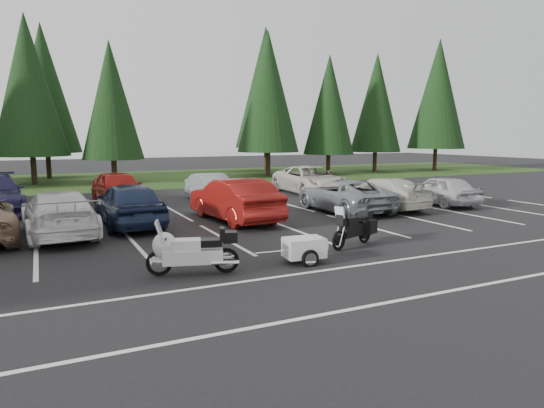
{
  "coord_description": "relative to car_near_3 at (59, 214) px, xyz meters",
  "views": [
    {
      "loc": [
        -4.68,
        -13.24,
        3.25
      ],
      "look_at": [
        1.46,
        -0.5,
        1.25
      ],
      "focal_mm": 32.0,
      "sensor_mm": 36.0,
      "label": 1
    }
  ],
  "objects": [
    {
      "name": "conifer_4",
      "position": [
        -0.81,
        19.19,
        5.78
      ],
      "size": [
        4.8,
        4.8,
        11.17
      ],
      "color": "#332316",
      "rests_on": "ground"
    },
    {
      "name": "conifer_6",
      "position": [
        16.19,
        18.39,
        5.96
      ],
      "size": [
        4.93,
        4.93,
        11.48
      ],
      "color": "#332316",
      "rests_on": "ground"
    },
    {
      "name": "cargo_trailer",
      "position": [
        5.52,
        -6.36,
        -0.42
      ],
      "size": [
        1.52,
        0.95,
        0.67
      ],
      "primitive_type": null,
      "rotation": [
        0.0,
        0.0,
        -0.09
      ],
      "color": "silver",
      "rests_on": "ground"
    },
    {
      "name": "car_near_4",
      "position": [
        2.34,
        0.81,
        0.07
      ],
      "size": [
        2.1,
        4.87,
        1.64
      ],
      "primitive_type": "imported",
      "rotation": [
        0.0,
        0.0,
        3.18
      ],
      "color": "#1A2542",
      "rests_on": "ground"
    },
    {
      "name": "conifer_9",
      "position": [
        33.19,
        17.59,
        6.32
      ],
      "size": [
        5.19,
        5.19,
        12.1
      ],
      "color": "#332316",
      "rests_on": "ground"
    },
    {
      "name": "car_near_3",
      "position": [
        0.0,
        0.0,
        0.0
      ],
      "size": [
        2.4,
        5.29,
        1.5
      ],
      "primitive_type": "imported",
      "rotation": [
        0.0,
        0.0,
        3.2
      ],
      "color": "silver",
      "rests_on": "ground"
    },
    {
      "name": "car_far_3",
      "position": [
        7.27,
        6.07,
        -0.08
      ],
      "size": [
        1.75,
        4.2,
        1.35
      ],
      "primitive_type": "imported",
      "rotation": [
        0.0,
        0.0,
        0.08
      ],
      "color": "gray",
      "rests_on": "ground"
    },
    {
      "name": "adventure_motorcycle",
      "position": [
        7.7,
        -5.38,
        -0.11
      ],
      "size": [
        2.24,
        1.44,
        1.29
      ],
      "primitive_type": null,
      "rotation": [
        0.0,
        0.0,
        0.36
      ],
      "color": "black",
      "rests_on": "ground"
    },
    {
      "name": "conifer_back_b",
      "position": [
        0.19,
        23.79,
        6.02
      ],
      "size": [
        4.97,
        4.97,
        11.58
      ],
      "color": "#332316",
      "rests_on": "ground"
    },
    {
      "name": "car_near_8",
      "position": [
        16.59,
        0.1,
        -0.05
      ],
      "size": [
        1.84,
        4.17,
        1.39
      ],
      "primitive_type": "imported",
      "rotation": [
        0.0,
        0.0,
        3.09
      ],
      "color": "#BCBBC0",
      "rests_on": "ground"
    },
    {
      "name": "car_near_5",
      "position": [
        6.18,
        0.2,
        0.07
      ],
      "size": [
        2.16,
        5.13,
        1.65
      ],
      "primitive_type": "imported",
      "rotation": [
        0.0,
        0.0,
        3.23
      ],
      "color": "maroon",
      "rests_on": "ground"
    },
    {
      "name": "conifer_back_c",
      "position": [
        18.19,
        23.09,
        6.74
      ],
      "size": [
        5.5,
        5.5,
        12.81
      ],
      "color": "#332316",
      "rests_on": "ground"
    },
    {
      "name": "car_far_4",
      "position": [
        13.23,
        6.6,
        0.03
      ],
      "size": [
        2.84,
        5.72,
        1.56
      ],
      "primitive_type": "imported",
      "rotation": [
        0.0,
        0.0,
        -0.04
      ],
      "color": "beige",
      "rests_on": "ground"
    },
    {
      "name": "lake_water",
      "position": [
        8.19,
        51.29,
        -0.75
      ],
      "size": [
        70.0,
        50.0,
        0.02
      ],
      "primitive_type": "cube",
      "color": "gray",
      "rests_on": "ground"
    },
    {
      "name": "car_far_2",
      "position": [
        2.83,
        6.61,
        0.05
      ],
      "size": [
        2.29,
        4.87,
        1.61
      ],
      "primitive_type": "imported",
      "rotation": [
        0.0,
        0.0,
        0.08
      ],
      "color": "maroon",
      "rests_on": "ground"
    },
    {
      "name": "conifer_7",
      "position": [
        21.69,
        18.09,
        5.06
      ],
      "size": [
        4.27,
        4.27,
        9.94
      ],
      "color": "#332316",
      "rests_on": "ground"
    },
    {
      "name": "car_near_7",
      "position": [
        13.27,
        0.3,
        -0.05
      ],
      "size": [
        2.3,
        4.96,
        1.4
      ],
      "primitive_type": "imported",
      "rotation": [
        0.0,
        0.0,
        3.21
      ],
      "color": "beige",
      "rests_on": "ground"
    },
    {
      "name": "stall_markings",
      "position": [
        4.19,
        -1.71,
        -0.75
      ],
      "size": [
        32.0,
        16.0,
        0.01
      ],
      "primitive_type": "cube",
      "color": "silver",
      "rests_on": "ground"
    },
    {
      "name": "car_near_6",
      "position": [
        11.26,
        0.31,
        -0.04
      ],
      "size": [
        2.46,
        5.14,
        1.41
      ],
      "primitive_type": "imported",
      "rotation": [
        0.0,
        0.0,
        3.12
      ],
      "color": "gray",
      "rests_on": "ground"
    },
    {
      "name": "grass_strip",
      "position": [
        4.19,
        20.29,
        -0.75
      ],
      "size": [
        80.0,
        16.0,
        0.01
      ],
      "primitive_type": "cube",
      "color": "#1D3510",
      "rests_on": "ground"
    },
    {
      "name": "ground",
      "position": [
        4.19,
        -3.71,
        -0.75
      ],
      "size": [
        120.0,
        120.0,
        0.0
      ],
      "primitive_type": "plane",
      "color": "black",
      "rests_on": "ground"
    },
    {
      "name": "conifer_8",
      "position": [
        27.19,
        18.89,
        5.42
      ],
      "size": [
        4.53,
        4.53,
        10.56
      ],
      "color": "#332316",
      "rests_on": "ground"
    },
    {
      "name": "touring_motorcycle",
      "position": [
        2.65,
        -6.14,
        -0.09
      ],
      "size": [
        2.51,
        1.39,
        1.33
      ],
      "primitive_type": null,
      "rotation": [
        0.0,
        0.0,
        -0.29
      ],
      "color": "silver",
      "rests_on": "ground"
    },
    {
      "name": "conifer_5",
      "position": [
        4.19,
        17.89,
        4.88
      ],
      "size": [
        4.14,
        4.14,
        9.63
      ],
      "color": "#332316",
      "rests_on": "ground"
    }
  ]
}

